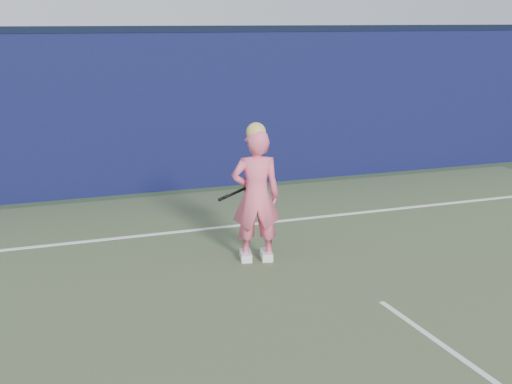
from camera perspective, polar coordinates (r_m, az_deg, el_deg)
name	(u,v)px	position (r m, az deg, el deg)	size (l,w,h in m)	color
ground	(441,346)	(6.40, 14.62, -11.82)	(80.00, 80.00, 0.00)	#2D452A
backstop_wall	(213,110)	(11.77, -3.47, 6.56)	(24.00, 0.40, 2.50)	#0D1339
wall_cap	(212,29)	(11.68, -3.57, 12.90)	(24.00, 0.42, 0.10)	black
player	(256,195)	(8.04, 0.00, -0.26)	(0.62, 0.48, 1.60)	#FF6385
racket	(252,186)	(8.53, -0.34, 0.44)	(0.64, 0.19, 0.34)	black
court_lines	(466,361)	(6.16, 16.42, -12.88)	(11.00, 12.04, 0.01)	white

